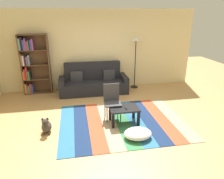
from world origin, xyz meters
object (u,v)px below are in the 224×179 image
coffee_table (124,111)px  tv_remote (126,108)px  couch (94,83)px  bookshelf (32,64)px  dog (46,126)px  pouf (138,134)px  folding_chair (112,99)px  standing_lamp (136,45)px

coffee_table → tv_remote: 0.10m
coffee_table → couch: bearing=102.8°
couch → coffee_table: size_ratio=3.25×
coffee_table → bookshelf: bearing=134.2°
couch → dog: bearing=-119.1°
pouf → tv_remote: tv_remote is taller
coffee_table → pouf: size_ratio=1.15×
folding_chair → tv_remote: bearing=-9.0°
dog → pouf: bearing=-17.0°
tv_remote → folding_chair: folding_chair is taller
standing_lamp → folding_chair: size_ratio=2.02×
coffee_table → folding_chair: size_ratio=0.77×
bookshelf → folding_chair: bookshelf is taller
couch → pouf: bearing=-77.5°
pouf → standing_lamp: size_ratio=0.33×
folding_chair → coffee_table: bearing=-10.8°
folding_chair → couch: bearing=140.7°
bookshelf → standing_lamp: (3.46, -0.07, 0.51)m
dog → standing_lamp: bearing=42.4°
couch → dog: 2.70m
coffee_table → dog: (-1.82, -0.10, -0.17)m
pouf → folding_chair: 1.17m
pouf → tv_remote: bearing=98.7°
tv_remote → folding_chair: 0.46m
coffee_table → standing_lamp: bearing=68.1°
pouf → folding_chair: size_ratio=0.67×
tv_remote → pouf: bearing=-76.8°
coffee_table → tv_remote: size_ratio=4.63×
couch → bookshelf: (-1.95, 0.28, 0.67)m
dog → coffee_table: bearing=3.1°
couch → standing_lamp: 1.93m
bookshelf → pouf: (2.61, -3.24, -0.90)m
bookshelf → pouf: size_ratio=3.22×
coffee_table → standing_lamp: standing_lamp is taller
standing_lamp → folding_chair: (-1.23, -2.15, -0.98)m
couch → bookshelf: bearing=171.7°
couch → pouf: couch is taller
standing_lamp → tv_remote: 2.89m
pouf → folding_chair: (-0.38, 1.02, 0.43)m
coffee_table → folding_chair: 0.45m
dog → tv_remote: size_ratio=2.65×
coffee_table → dog: size_ratio=1.75×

